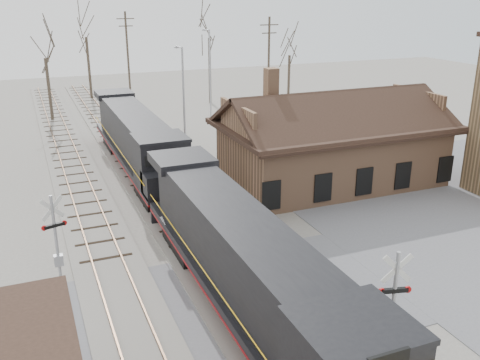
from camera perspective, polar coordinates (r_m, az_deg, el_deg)
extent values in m
plane|color=gray|center=(23.57, -0.55, -12.98)|extent=(140.00, 140.00, 0.00)
cube|color=slate|center=(23.57, -0.55, -12.95)|extent=(60.00, 9.00, 0.03)
cube|color=gray|center=(36.52, -9.32, -0.95)|extent=(3.40, 90.00, 0.12)
cube|color=#473323|center=(36.34, -10.42, -0.94)|extent=(0.08, 90.00, 0.14)
cube|color=#473323|center=(36.63, -8.24, -0.65)|extent=(0.08, 90.00, 0.14)
cube|color=gray|center=(35.89, -16.31, -1.88)|extent=(3.40, 90.00, 0.12)
cube|color=#473323|center=(35.80, -17.47, -1.87)|extent=(0.08, 90.00, 0.14)
cube|color=#473323|center=(35.91, -15.20, -1.57)|extent=(0.08, 90.00, 0.14)
cube|color=#9B6E50|center=(37.64, 9.69, 2.76)|extent=(14.00, 8.00, 4.00)
cube|color=black|center=(37.10, 9.88, 5.87)|extent=(15.20, 9.20, 0.30)
cube|color=black|center=(35.01, 11.95, 6.60)|extent=(15.00, 4.71, 2.66)
cube|color=black|center=(38.81, 8.17, 8.07)|extent=(15.00, 4.71, 2.66)
cube|color=#9B6E50|center=(35.95, 3.34, 10.08)|extent=(0.80, 0.80, 2.20)
cube|color=black|center=(27.79, -4.74, -6.40)|extent=(2.52, 4.02, 1.01)
cube|color=black|center=(21.99, 0.53, -11.43)|extent=(3.02, 20.12, 0.35)
cube|color=maroon|center=(22.11, 0.52, -11.92)|extent=(3.04, 20.12, 0.12)
cube|color=black|center=(22.27, -0.72, -6.44)|extent=(2.62, 14.59, 2.82)
cube|color=black|center=(34.50, -8.58, -1.27)|extent=(2.52, 4.02, 1.01)
cube|color=black|center=(46.74, -12.52, 4.01)|extent=(2.52, 4.02, 1.01)
cube|color=black|center=(40.32, -10.92, 2.86)|extent=(3.02, 20.12, 0.35)
cube|color=maroon|center=(40.38, -10.90, 2.56)|extent=(3.04, 20.12, 0.12)
cube|color=black|center=(41.11, -11.42, 5.40)|extent=(2.62, 14.59, 2.82)
cube|color=black|center=(32.90, -8.40, 2.06)|extent=(3.02, 2.82, 2.82)
cube|color=black|center=(31.59, -7.55, -0.28)|extent=(3.02, 1.81, 1.41)
cube|color=black|center=(31.23, -6.95, -3.46)|extent=(2.82, 0.25, 1.01)
cylinder|color=#A5A8AD|center=(20.15, 16.00, -12.82)|extent=(0.15, 0.15, 4.29)
cube|color=silver|center=(19.41, 16.41, -9.06)|extent=(1.10, 0.32, 1.12)
cube|color=silver|center=(19.41, 16.41, -9.06)|extent=(1.10, 0.32, 1.12)
cube|color=black|center=(19.82, 16.17, -11.24)|extent=(0.97, 0.38, 0.16)
cylinder|color=#B20C0C|center=(19.64, 14.86, -11.41)|extent=(0.27, 0.14, 0.26)
cylinder|color=#B20C0C|center=(20.01, 17.46, -11.07)|extent=(0.27, 0.14, 0.26)
cube|color=#A5A8AD|center=(20.79, 15.69, -15.57)|extent=(0.43, 0.32, 0.54)
cylinder|color=#A5A8AD|center=(25.83, -19.05, -5.86)|extent=(0.14, 0.14, 4.13)
cube|color=silver|center=(25.28, -19.41, -2.89)|extent=(1.05, 0.35, 1.08)
cube|color=silver|center=(25.28, -19.41, -2.89)|extent=(1.05, 0.35, 1.08)
cube|color=black|center=(25.59, -19.20, -4.60)|extent=(0.93, 0.41, 0.15)
cylinder|color=#B20C0C|center=(25.72, -18.24, -4.36)|extent=(0.26, 0.15, 0.25)
cylinder|color=#B20C0C|center=(25.46, -20.18, -4.84)|extent=(0.26, 0.15, 0.25)
cube|color=#A5A8AD|center=(26.32, -18.78, -8.10)|extent=(0.41, 0.31, 0.52)
cylinder|color=#A5A8AD|center=(44.65, -6.01, 8.52)|extent=(0.18, 0.18, 8.48)
cylinder|color=#A5A8AD|center=(44.92, -6.54, 13.91)|extent=(0.12, 1.80, 0.12)
cube|color=#A5A8AD|center=(45.69, -6.82, 13.87)|extent=(0.25, 0.50, 0.12)
cylinder|color=#A5A8AD|center=(56.77, -3.22, 11.21)|extent=(0.18, 0.18, 9.02)
cylinder|color=#A5A8AD|center=(57.16, -3.61, 15.71)|extent=(0.12, 1.80, 0.12)
cube|color=#A5A8AD|center=(57.92, -3.87, 15.65)|extent=(0.25, 0.50, 0.12)
cylinder|color=#382D23|center=(64.73, -11.85, 12.54)|extent=(0.24, 0.24, 10.53)
cube|color=#382D23|center=(64.37, -12.13, 16.48)|extent=(2.00, 0.10, 0.10)
cube|color=#382D23|center=(64.42, -12.08, 15.77)|extent=(1.60, 0.10, 0.10)
cylinder|color=#382D23|center=(56.54, 3.07, 11.82)|extent=(0.24, 0.24, 10.26)
cube|color=#382D23|center=(56.12, 3.15, 16.20)|extent=(2.00, 0.10, 0.10)
cube|color=#382D23|center=(56.17, 3.13, 15.39)|extent=(1.60, 0.10, 0.10)
cylinder|color=#382D23|center=(58.37, -19.69, 9.03)|extent=(0.32, 0.32, 6.36)
cylinder|color=#382D23|center=(69.28, -15.80, 11.38)|extent=(0.32, 0.32, 7.46)
cylinder|color=#382D23|center=(64.20, -3.24, 11.52)|extent=(0.32, 0.32, 7.57)
cylinder|color=#382D23|center=(65.79, 5.23, 10.74)|extent=(0.32, 0.32, 5.48)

